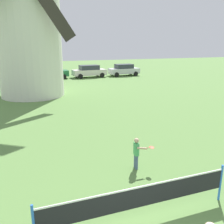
{
  "coord_description": "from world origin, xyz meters",
  "views": [
    {
      "loc": [
        -2.32,
        -2.83,
        4.37
      ],
      "look_at": [
        0.2,
        3.98,
        2.35
      ],
      "focal_mm": 40.07,
      "sensor_mm": 36.0,
      "label": 1
    }
  ],
  "objects_px": {
    "windmill": "(27,14)",
    "parked_car_mustard": "(4,74)",
    "tennis_net": "(140,197)",
    "parked_car_green": "(51,72)",
    "player_far": "(137,151)",
    "parked_car_cream": "(89,71)",
    "parked_car_silver": "(124,70)"
  },
  "relations": [
    {
      "from": "tennis_net",
      "to": "player_far",
      "type": "xyz_separation_m",
      "value": [
        1.14,
        2.52,
        -0.03
      ]
    },
    {
      "from": "tennis_net",
      "to": "parked_car_silver",
      "type": "bearing_deg",
      "value": 67.85
    },
    {
      "from": "windmill",
      "to": "tennis_net",
      "type": "distance_m",
      "value": 18.24
    },
    {
      "from": "player_far",
      "to": "parked_car_silver",
      "type": "relative_size",
      "value": 0.28
    },
    {
      "from": "parked_car_green",
      "to": "parked_car_cream",
      "type": "relative_size",
      "value": 0.97
    },
    {
      "from": "parked_car_cream",
      "to": "tennis_net",
      "type": "bearing_deg",
      "value": -102.68
    },
    {
      "from": "parked_car_mustard",
      "to": "parked_car_green",
      "type": "height_order",
      "value": "same"
    },
    {
      "from": "player_far",
      "to": "parked_car_cream",
      "type": "relative_size",
      "value": 0.26
    },
    {
      "from": "parked_car_mustard",
      "to": "parked_car_cream",
      "type": "bearing_deg",
      "value": -4.97
    },
    {
      "from": "player_far",
      "to": "parked_car_mustard",
      "type": "distance_m",
      "value": 25.8
    },
    {
      "from": "windmill",
      "to": "parked_car_mustard",
      "type": "xyz_separation_m",
      "value": [
        -2.69,
        10.54,
        -5.71
      ]
    },
    {
      "from": "parked_car_mustard",
      "to": "parked_car_cream",
      "type": "height_order",
      "value": "same"
    },
    {
      "from": "windmill",
      "to": "player_far",
      "type": "distance_m",
      "value": 16.04
    },
    {
      "from": "parked_car_mustard",
      "to": "parked_car_cream",
      "type": "xyz_separation_m",
      "value": [
        10.26,
        -0.89,
        -0.0
      ]
    },
    {
      "from": "windmill",
      "to": "tennis_net",
      "type": "xyz_separation_m",
      "value": [
        1.52,
        -17.21,
        -5.83
      ]
    },
    {
      "from": "windmill",
      "to": "parked_car_silver",
      "type": "distance_m",
      "value": 16.74
    },
    {
      "from": "player_far",
      "to": "parked_car_mustard",
      "type": "relative_size",
      "value": 0.26
    },
    {
      "from": "parked_car_mustard",
      "to": "player_far",
      "type": "bearing_deg",
      "value": -78.04
    },
    {
      "from": "windmill",
      "to": "parked_car_mustard",
      "type": "relative_size",
      "value": 3.1
    },
    {
      "from": "player_far",
      "to": "parked_car_mustard",
      "type": "xyz_separation_m",
      "value": [
        -5.35,
        25.24,
        0.15
      ]
    },
    {
      "from": "parked_car_green",
      "to": "parked_car_silver",
      "type": "bearing_deg",
      "value": -1.94
    },
    {
      "from": "player_far",
      "to": "parked_car_cream",
      "type": "height_order",
      "value": "parked_car_cream"
    },
    {
      "from": "windmill",
      "to": "tennis_net",
      "type": "height_order",
      "value": "windmill"
    },
    {
      "from": "tennis_net",
      "to": "parked_car_green",
      "type": "distance_m",
      "value": 27.2
    },
    {
      "from": "player_far",
      "to": "parked_car_green",
      "type": "height_order",
      "value": "parked_car_green"
    },
    {
      "from": "tennis_net",
      "to": "parked_car_silver",
      "type": "relative_size",
      "value": 1.24
    },
    {
      "from": "parked_car_silver",
      "to": "parked_car_cream",
      "type": "bearing_deg",
      "value": 179.69
    },
    {
      "from": "tennis_net",
      "to": "parked_car_mustard",
      "type": "height_order",
      "value": "parked_car_mustard"
    },
    {
      "from": "tennis_net",
      "to": "player_far",
      "type": "relative_size",
      "value": 4.43
    },
    {
      "from": "parked_car_mustard",
      "to": "parked_car_silver",
      "type": "height_order",
      "value": "same"
    },
    {
      "from": "parked_car_mustard",
      "to": "parked_car_silver",
      "type": "bearing_deg",
      "value": -3.47
    },
    {
      "from": "parked_car_green",
      "to": "windmill",
      "type": "bearing_deg",
      "value": -105.18
    }
  ]
}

